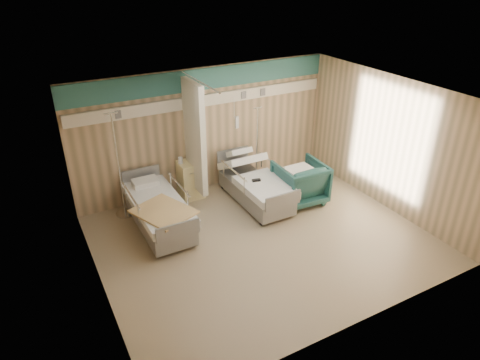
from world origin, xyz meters
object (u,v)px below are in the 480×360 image
Objects in this scene: bed_right at (255,189)px; bed_left at (159,215)px; iv_stand_left at (123,195)px; bedside_cabinet at (191,180)px; visitor_armchair at (300,182)px; iv_stand_right at (256,167)px.

bed_right is 2.20m from bed_left.
bed_right is at bearing -17.82° from iv_stand_left.
bedside_cabinet is (-1.15, 0.90, 0.11)m from bed_right.
bedside_cabinet is 1.53m from iv_stand_left.
visitor_armchair is (3.07, -0.42, 0.15)m from bed_left.
iv_stand_right reaches higher than visitor_armchair.
iv_stand_right is 0.83× the size of iv_stand_left.
visitor_armchair is at bearing -7.82° from bed_left.
bed_right is at bearing -22.60° from visitor_armchair.
bed_left is 3.11m from visitor_armchair.
bed_right is 2.54× the size of bedside_cabinet.
bedside_cabinet is at bearing 1.45° from iv_stand_left.
iv_stand_left is (-2.68, 0.86, 0.14)m from bed_right.
bedside_cabinet is 0.84× the size of visitor_armchair.
bedside_cabinet reaches higher than bed_left.
iv_stand_right reaches higher than bed_right.
iv_stand_left is (-3.18, 0.04, 0.08)m from iv_stand_right.
visitor_armchair is (0.87, -0.42, 0.15)m from bed_right.
visitor_armchair is at bearing -73.39° from iv_stand_right.
bed_left is at bearing -139.40° from bedside_cabinet.
bed_left is at bearing 180.00° from bed_right.
iv_stand_left is at bearing 179.20° from iv_stand_right.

